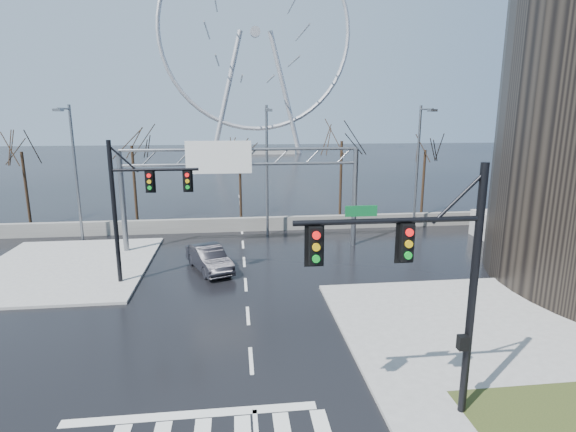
{
  "coord_description": "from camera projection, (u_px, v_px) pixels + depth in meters",
  "views": [
    {
      "loc": [
        -0.42,
        -15.76,
        9.29
      ],
      "look_at": [
        2.32,
        7.48,
        4.0
      ],
      "focal_mm": 28.0,
      "sensor_mm": 36.0,
      "label": 1
    }
  ],
  "objects": [
    {
      "name": "tree_right",
      "position": [
        342.0,
        150.0,
        39.79
      ],
      "size": [
        3.9,
        3.9,
        7.8
      ],
      "color": "black",
      "rests_on": "ground"
    },
    {
      "name": "grass_strip",
      "position": [
        556.0,
        425.0,
        13.52
      ],
      "size": [
        5.0,
        4.0,
        0.02
      ],
      "primitive_type": "cube",
      "color": "#2D3817",
      "rests_on": "sidewalk_near"
    },
    {
      "name": "tree_far_left",
      "position": [
        22.0,
        160.0,
        37.33
      ],
      "size": [
        3.5,
        3.5,
        7.0
      ],
      "color": "black",
      "rests_on": "ground"
    },
    {
      "name": "streetlight_right",
      "position": [
        419.0,
        159.0,
        35.26
      ],
      "size": [
        0.5,
        2.55,
        10.0
      ],
      "color": "slate",
      "rests_on": "ground"
    },
    {
      "name": "sign_gantry",
      "position": [
        236.0,
        176.0,
        30.67
      ],
      "size": [
        16.36,
        0.4,
        7.6
      ],
      "color": "slate",
      "rests_on": "ground"
    },
    {
      "name": "sidewalk_right_ext",
      "position": [
        469.0,
        322.0,
        20.43
      ],
      "size": [
        12.0,
        10.0,
        0.15
      ],
      "primitive_type": "cube",
      "color": "gray",
      "rests_on": "ground"
    },
    {
      "name": "tree_far_right",
      "position": [
        425.0,
        158.0,
        41.36
      ],
      "size": [
        3.4,
        3.4,
        6.8
      ],
      "color": "black",
      "rests_on": "ground"
    },
    {
      "name": "tree_center",
      "position": [
        240.0,
        162.0,
        39.96
      ],
      "size": [
        3.25,
        3.25,
        6.5
      ],
      "color": "black",
      "rests_on": "ground"
    },
    {
      "name": "signal_mast_far",
      "position": [
        135.0,
        199.0,
        24.31
      ],
      "size": [
        4.72,
        0.41,
        8.0
      ],
      "color": "black",
      "rests_on": "ground"
    },
    {
      "name": "sidewalk_far",
      "position": [
        66.0,
        267.0,
        27.72
      ],
      "size": [
        10.0,
        12.0,
        0.15
      ],
      "primitive_type": "cube",
      "color": "gray",
      "rests_on": "ground"
    },
    {
      "name": "ground",
      "position": [
        251.0,
        360.0,
        17.37
      ],
      "size": [
        260.0,
        260.0,
        0.0
      ],
      "primitive_type": "plane",
      "color": "black",
      "rests_on": "ground"
    },
    {
      "name": "signal_mast_near",
      "position": [
        431.0,
        271.0,
        12.97
      ],
      "size": [
        5.52,
        0.41,
        8.0
      ],
      "color": "black",
      "rests_on": "ground"
    },
    {
      "name": "ferris_wheel",
      "position": [
        255.0,
        40.0,
        104.2
      ],
      "size": [
        45.0,
        6.0,
        50.91
      ],
      "color": "gray",
      "rests_on": "ground"
    },
    {
      "name": "streetlight_mid",
      "position": [
        267.0,
        161.0,
        33.89
      ],
      "size": [
        0.5,
        2.55,
        10.0
      ],
      "color": "slate",
      "rests_on": "ground"
    },
    {
      "name": "barrier_wall",
      "position": [
        242.0,
        224.0,
        36.62
      ],
      "size": [
        52.0,
        0.5,
        1.1
      ],
      "primitive_type": "cube",
      "color": "slate",
      "rests_on": "ground"
    },
    {
      "name": "car",
      "position": [
        209.0,
        258.0,
        27.29
      ],
      "size": [
        3.23,
        4.87,
        1.52
      ],
      "primitive_type": "imported",
      "rotation": [
        0.0,
        0.0,
        0.39
      ],
      "color": "black",
      "rests_on": "ground"
    },
    {
      "name": "tree_left",
      "position": [
        132.0,
        155.0,
        37.78
      ],
      "size": [
        3.75,
        3.75,
        7.5
      ],
      "color": "black",
      "rests_on": "ground"
    },
    {
      "name": "streetlight_left",
      "position": [
        73.0,
        163.0,
        32.29
      ],
      "size": [
        0.5,
        2.55,
        10.0
      ],
      "color": "slate",
      "rests_on": "ground"
    }
  ]
}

